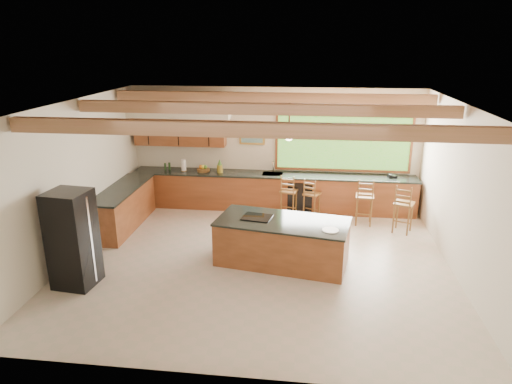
# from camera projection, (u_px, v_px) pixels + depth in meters

# --- Properties ---
(ground) EXTENTS (7.20, 7.20, 0.00)m
(ground) POSITION_uv_depth(u_px,v_px,m) (259.00, 260.00, 8.85)
(ground) COLOR #BDB29D
(ground) RESTS_ON ground
(room_shell) EXTENTS (7.27, 6.54, 3.02)m
(room_shell) POSITION_uv_depth(u_px,v_px,m) (255.00, 141.00, 8.79)
(room_shell) COLOR beige
(room_shell) RESTS_ON ground
(counter_run) EXTENTS (7.12, 3.10, 1.27)m
(counter_run) POSITION_uv_depth(u_px,v_px,m) (238.00, 195.00, 11.17)
(counter_run) COLOR brown
(counter_run) RESTS_ON ground
(island) EXTENTS (2.62, 1.56, 0.87)m
(island) POSITION_uv_depth(u_px,v_px,m) (282.00, 241.00, 8.66)
(island) COLOR brown
(island) RESTS_ON ground
(refrigerator) EXTENTS (0.73, 0.71, 1.70)m
(refrigerator) POSITION_uv_depth(u_px,v_px,m) (73.00, 239.00, 7.74)
(refrigerator) COLOR black
(refrigerator) RESTS_ON ground
(bar_stool_a) EXTENTS (0.46, 0.46, 0.97)m
(bar_stool_a) POSITION_uv_depth(u_px,v_px,m) (312.00, 195.00, 10.82)
(bar_stool_a) COLOR brown
(bar_stool_a) RESTS_ON ground
(bar_stool_b) EXTENTS (0.45, 0.45, 1.06)m
(bar_stool_b) POSITION_uv_depth(u_px,v_px,m) (289.00, 192.00, 10.86)
(bar_stool_b) COLOR brown
(bar_stool_b) RESTS_ON ground
(bar_stool_c) EXTENTS (0.52, 0.53, 1.11)m
(bar_stool_c) POSITION_uv_depth(u_px,v_px,m) (405.00, 205.00, 9.92)
(bar_stool_c) COLOR brown
(bar_stool_c) RESTS_ON ground
(bar_stool_d) EXTENTS (0.44, 0.44, 1.12)m
(bar_stool_d) POSITION_uv_depth(u_px,v_px,m) (365.00, 198.00, 10.37)
(bar_stool_d) COLOR brown
(bar_stool_d) RESTS_ON ground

